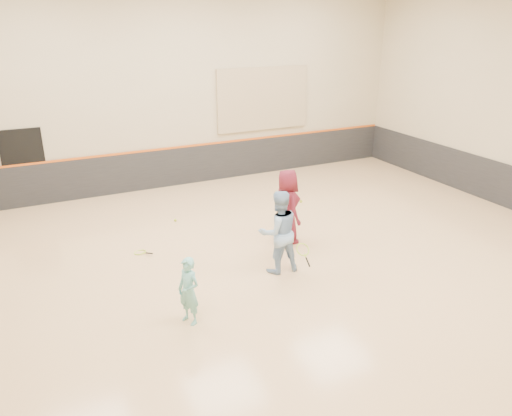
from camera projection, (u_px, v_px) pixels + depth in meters
name	position (u px, v px, depth m)	size (l,w,h in m)	color
room	(270.00, 228.00, 10.60)	(15.04, 12.04, 6.22)	tan
wainscot_back	(183.00, 166.00, 15.69)	(14.90, 0.04, 1.20)	#232326
wainscot_right	(511.00, 188.00, 13.72)	(0.04, 11.90, 1.20)	#232326
accent_stripe	(182.00, 147.00, 15.46)	(14.90, 0.03, 0.06)	#D85914
acoustic_panel	(263.00, 99.00, 16.12)	(3.20, 0.08, 2.00)	tan
doorway	(25.00, 169.00, 13.68)	(1.10, 0.05, 2.20)	black
girl	(189.00, 291.00, 8.55)	(0.45, 0.30, 1.24)	#6DBDB8
instructor	(278.00, 232.00, 10.22)	(0.86, 0.67, 1.78)	#8CB0D9
young_man	(287.00, 207.00, 11.56)	(0.87, 0.57, 1.78)	maroon
held_racket	(303.00, 250.00, 10.19)	(0.48, 0.48, 0.47)	#B1E231
spare_racket	(140.00, 250.00, 11.29)	(0.62, 0.62, 0.12)	#B8E632
ball_under_racket	(293.00, 265.00, 10.69)	(0.07, 0.07, 0.07)	gold
ball_in_hand	(301.00, 201.00, 11.43)	(0.07, 0.07, 0.07)	#BCD230
ball_beside_spare	(175.00, 220.00, 13.02)	(0.07, 0.07, 0.07)	#BAD832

